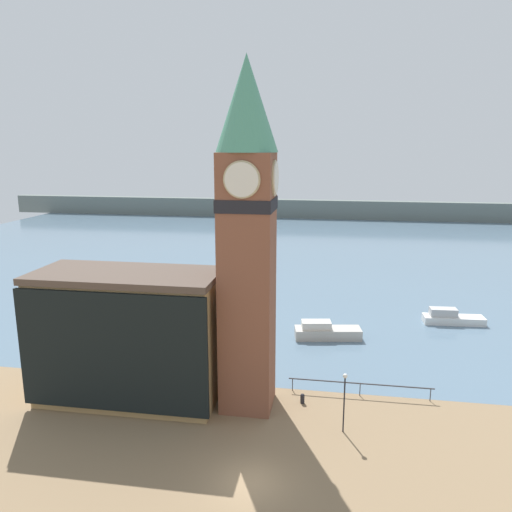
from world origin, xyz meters
name	(u,v)px	position (x,y,z in m)	size (l,w,h in m)	color
ground_plane	(250,482)	(0.00, 0.00, 0.00)	(160.00, 160.00, 0.00)	#846B4C
water	(313,246)	(0.00, 71.98, 0.00)	(160.00, 120.00, 0.00)	slate
far_shoreline	(320,209)	(0.00, 111.98, 2.50)	(180.00, 3.00, 5.00)	slate
pier_railing	(360,385)	(6.80, 11.73, 0.96)	(11.34, 0.08, 1.09)	#333338
clock_tower	(247,231)	(-1.74, 8.94, 13.54)	(4.32, 4.32, 25.45)	brown
pier_building	(128,336)	(-11.01, 8.56, 5.12)	(14.18, 6.48, 10.19)	#A88451
boat_near	(326,332)	(3.79, 23.59, 0.70)	(7.00, 3.16, 1.84)	#B7B2A8
boat_far	(451,318)	(17.53, 30.30, 0.63)	(6.67, 2.32, 1.73)	silver
mooring_bollard_near	(302,398)	(2.37, 9.83, 0.42)	(0.34, 0.34, 0.78)	black
lamp_post	(345,392)	(5.44, 6.33, 3.00)	(0.32, 0.32, 4.35)	black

